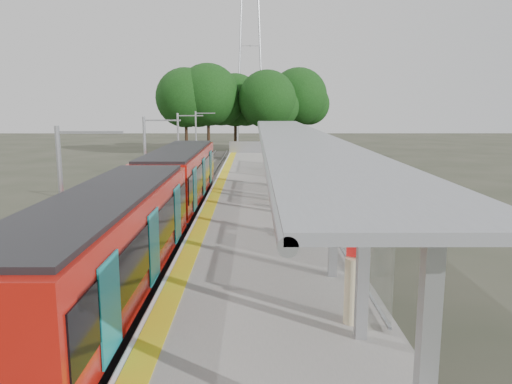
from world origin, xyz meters
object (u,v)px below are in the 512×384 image
info_pillar_near (353,290)px  litter_bin (298,200)px  info_pillar_far (274,185)px  train (155,201)px  bench_near (318,227)px  bench_far (291,161)px  bench_mid (293,179)px

info_pillar_near → litter_bin: info_pillar_near is taller
info_pillar_far → train: bearing=-110.0°
litter_bin → info_pillar_far: bearing=112.2°
litter_bin → bench_near: bearing=-86.7°
train → bench_far: train is taller
bench_near → bench_far: bench_far is taller
bench_near → bench_mid: size_ratio=0.92×
bench_far → info_pillar_near: (-0.64, -29.29, 0.26)m
bench_near → bench_mid: (-0.04, 12.17, 0.04)m
info_pillar_near → info_pillar_far: size_ratio=0.97×
bench_near → bench_mid: bench_mid is taller
bench_near → info_pillar_far: (-1.34, 7.92, 0.33)m
bench_near → info_pillar_near: info_pillar_near is taller
bench_near → litter_bin: bearing=86.3°
bench_far → train: bearing=-87.9°
bench_mid → info_pillar_near: info_pillar_near is taller
bench_near → litter_bin: size_ratio=1.40×
train → bench_near: train is taller
bench_mid → litter_bin: (-0.27, -6.78, -0.03)m
train → info_pillar_far: 7.58m
bench_near → bench_mid: bearing=83.2°
info_pillar_near → litter_bin: size_ratio=1.83×
bench_far → info_pillar_near: bearing=-69.2°
info_pillar_near → litter_bin: 12.61m
train → bench_mid: 11.74m
info_pillar_near → bench_mid: bearing=113.9°
bench_mid → info_pillar_near: size_ratio=0.83×
bench_near → info_pillar_far: size_ratio=0.75×
bench_mid → litter_bin: bearing=-113.6°
train → info_pillar_near: size_ratio=14.82×
bench_near → litter_bin: 5.40m
info_pillar_far → litter_bin: size_ratio=1.88×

